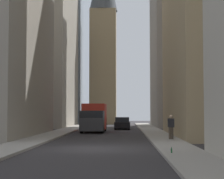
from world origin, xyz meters
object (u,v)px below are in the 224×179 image
at_px(delivery_truck, 94,118).
at_px(sedan_black, 122,124).
at_px(discarded_bottle, 172,151).
at_px(pedestrian, 171,126).

xyz_separation_m(delivery_truck, sedan_black, (6.46, -2.80, -0.80)).
distance_m(delivery_truck, sedan_black, 7.09).
bearing_deg(discarded_bottle, sedan_black, 5.07).
relative_size(delivery_truck, sedan_black, 1.50).
bearing_deg(sedan_black, delivery_truck, 156.57).
bearing_deg(pedestrian, delivery_truck, 28.00).
bearing_deg(sedan_black, discarded_bottle, -174.93).
bearing_deg(discarded_bottle, pedestrian, -6.62).
bearing_deg(delivery_truck, sedan_black, -23.43).
relative_size(sedan_black, discarded_bottle, 15.93).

